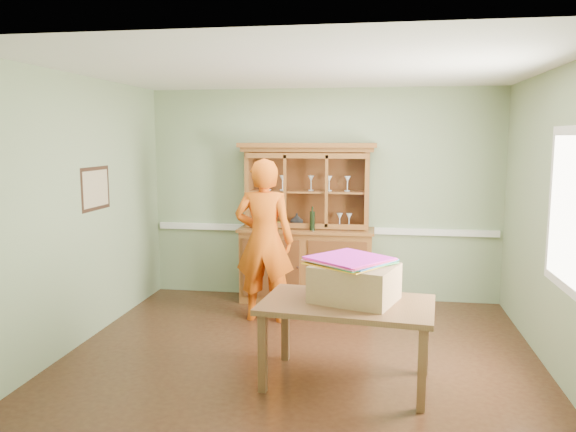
% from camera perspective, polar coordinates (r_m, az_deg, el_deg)
% --- Properties ---
extents(floor, '(4.50, 4.50, 0.00)m').
position_cam_1_polar(floor, '(5.63, 1.40, -13.73)').
color(floor, '#482A17').
rests_on(floor, ground).
extents(ceiling, '(4.50, 4.50, 0.00)m').
position_cam_1_polar(ceiling, '(5.27, 1.50, 14.70)').
color(ceiling, white).
rests_on(ceiling, wall_back).
extents(wall_back, '(4.50, 0.00, 4.50)m').
position_cam_1_polar(wall_back, '(7.26, 3.55, 2.17)').
color(wall_back, gray).
rests_on(wall_back, floor).
extents(wall_left, '(0.00, 4.00, 4.00)m').
position_cam_1_polar(wall_left, '(6.01, -20.34, 0.47)').
color(wall_left, gray).
rests_on(wall_left, floor).
extents(wall_right, '(0.00, 4.00, 4.00)m').
position_cam_1_polar(wall_right, '(5.47, 25.54, -0.51)').
color(wall_right, gray).
rests_on(wall_right, floor).
extents(wall_front, '(4.50, 0.00, 4.50)m').
position_cam_1_polar(wall_front, '(3.34, -3.11, -4.70)').
color(wall_front, gray).
rests_on(wall_front, floor).
extents(chair_rail, '(4.41, 0.05, 0.08)m').
position_cam_1_polar(chair_rail, '(7.29, 3.50, -1.37)').
color(chair_rail, white).
rests_on(chair_rail, wall_back).
extents(framed_map, '(0.03, 0.60, 0.46)m').
position_cam_1_polar(framed_map, '(6.24, -18.92, 2.65)').
color(framed_map, '#341E14').
rests_on(framed_map, wall_left).
extents(window_panel, '(0.03, 0.96, 1.36)m').
position_cam_1_polar(window_panel, '(5.16, 26.35, 0.66)').
color(window_panel, white).
rests_on(window_panel, wall_right).
extents(china_hutch, '(1.72, 0.57, 2.02)m').
position_cam_1_polar(china_hutch, '(7.15, 1.90, -3.09)').
color(china_hutch, brown).
rests_on(china_hutch, floor).
extents(dining_table, '(1.51, 1.00, 0.71)m').
position_cam_1_polar(dining_table, '(4.82, 6.02, -9.64)').
color(dining_table, brown).
rests_on(dining_table, floor).
extents(cardboard_box, '(0.80, 0.71, 0.31)m').
position_cam_1_polar(cardboard_box, '(4.80, 6.79, -6.75)').
color(cardboard_box, '#A18053').
rests_on(cardboard_box, dining_table).
extents(kite_stack, '(0.80, 0.80, 0.05)m').
position_cam_1_polar(kite_stack, '(4.80, 6.28, -4.51)').
color(kite_stack, yellow).
rests_on(kite_stack, cardboard_box).
extents(person, '(0.68, 0.45, 1.85)m').
position_cam_1_polar(person, '(6.36, -2.42, -2.50)').
color(person, '#DF570E').
rests_on(person, floor).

